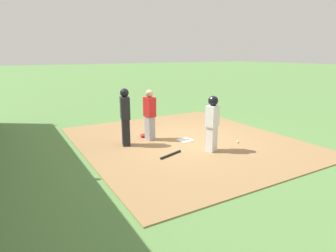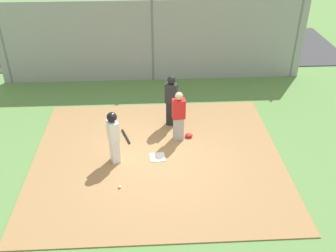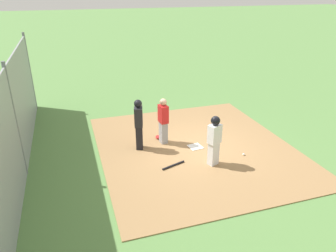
# 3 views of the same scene
# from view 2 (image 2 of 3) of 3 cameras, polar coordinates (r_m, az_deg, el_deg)

# --- Properties ---
(ground_plane) EXTENTS (140.00, 140.00, 0.00)m
(ground_plane) POSITION_cam_2_polar(r_m,az_deg,el_deg) (11.26, -1.57, -4.82)
(ground_plane) COLOR #5B8947
(dirt_infield) EXTENTS (7.20, 6.40, 0.03)m
(dirt_infield) POSITION_cam_2_polar(r_m,az_deg,el_deg) (11.25, -1.57, -4.75)
(dirt_infield) COLOR #9E774C
(dirt_infield) RESTS_ON ground_plane
(home_plate) EXTENTS (0.49, 0.49, 0.02)m
(home_plate) POSITION_cam_2_polar(r_m,az_deg,el_deg) (11.23, -1.57, -4.65)
(home_plate) COLOR white
(home_plate) RESTS_ON dirt_infield
(catcher) EXTENTS (0.40, 0.30, 1.63)m
(catcher) POSITION_cam_2_polar(r_m,az_deg,el_deg) (11.58, 1.58, 1.56)
(catcher) COLOR #9E9EA3
(catcher) RESTS_ON dirt_infield
(umpire) EXTENTS (0.43, 0.35, 1.74)m
(umpire) POSITION_cam_2_polar(r_m,az_deg,el_deg) (12.32, 0.49, 3.93)
(umpire) COLOR black
(umpire) RESTS_ON dirt_infield
(runner) EXTENTS (0.39, 0.45, 1.60)m
(runner) POSITION_cam_2_polar(r_m,az_deg,el_deg) (10.70, -8.12, -1.24)
(runner) COLOR silver
(runner) RESTS_ON dirt_infield
(baseball_bat) EXTENTS (0.32, 0.80, 0.06)m
(baseball_bat) POSITION_cam_2_polar(r_m,az_deg,el_deg) (12.16, -6.27, -1.54)
(baseball_bat) COLOR black
(baseball_bat) RESTS_ON dirt_infield
(catcher_mask) EXTENTS (0.24, 0.20, 0.12)m
(catcher_mask) POSITION_cam_2_polar(r_m,az_deg,el_deg) (12.10, 3.11, -1.41)
(catcher_mask) COLOR red
(catcher_mask) RESTS_ON dirt_infield
(baseball) EXTENTS (0.07, 0.07, 0.07)m
(baseball) POSITION_cam_2_polar(r_m,az_deg,el_deg) (10.26, -7.17, -8.95)
(baseball) COLOR white
(baseball) RESTS_ON dirt_infield
(backstop_fence) EXTENTS (12.00, 0.10, 3.35)m
(backstop_fence) POSITION_cam_2_polar(r_m,az_deg,el_deg) (15.29, -2.31, 12.37)
(backstop_fence) COLOR #93999E
(backstop_fence) RESTS_ON ground_plane
(parking_lot) EXTENTS (18.00, 5.20, 0.04)m
(parking_lot) POSITION_cam_2_polar(r_m,az_deg,el_deg) (19.16, -2.43, 11.48)
(parking_lot) COLOR #38383D
(parking_lot) RESTS_ON ground_plane
(parked_car_white) EXTENTS (4.43, 2.43, 1.28)m
(parked_car_white) POSITION_cam_2_polar(r_m,az_deg,el_deg) (19.33, -4.05, 13.49)
(parked_car_white) COLOR silver
(parked_car_white) RESTS_ON parking_lot
(parked_car_dark) EXTENTS (4.30, 2.09, 1.28)m
(parked_car_dark) POSITION_cam_2_polar(r_m,az_deg,el_deg) (19.12, -11.21, 12.75)
(parked_car_dark) COLOR black
(parked_car_dark) RESTS_ON parking_lot
(parked_car_green) EXTENTS (4.32, 2.14, 1.28)m
(parked_car_green) POSITION_cam_2_polar(r_m,az_deg,el_deg) (19.41, -19.98, 11.75)
(parked_car_green) COLOR #235B38
(parked_car_green) RESTS_ON parking_lot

